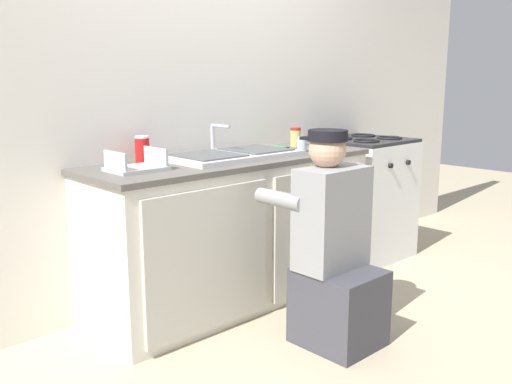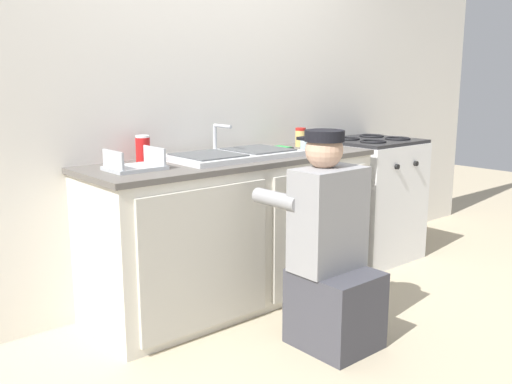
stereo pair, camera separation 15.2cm
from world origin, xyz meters
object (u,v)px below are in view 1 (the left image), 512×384
Objects in this scene: sink_double_basin at (233,155)px; stove_range at (362,198)px; soda_cup_red at (142,150)px; water_glass at (302,144)px; cell_phone at (278,147)px; plumber_person at (334,257)px; condiment_jar at (295,137)px; dish_rack_tray at (136,166)px.

sink_double_basin reaches higher than stove_range.
water_glass is at bearing -16.30° from soda_cup_red.
cell_phone is (1.03, -0.05, -0.07)m from soda_cup_red.
sink_double_basin is 0.54m from soda_cup_red.
plumber_person is 1.24m from condiment_jar.
stove_range is at bearing 7.38° from water_glass.
water_glass is at bearing -172.62° from stove_range.
soda_cup_red reaches higher than stove_range.
soda_cup_red is at bearing 117.57° from plumber_person.
sink_double_basin reaches higher than cell_phone.
plumber_person reaches higher than water_glass.
dish_rack_tray is at bearing -129.19° from soda_cup_red.
soda_cup_red is at bearing 177.34° from condiment_jar.
condiment_jar is at bearing -2.66° from soda_cup_red.
soda_cup_red is 1.03m from cell_phone.
soda_cup_red reaches higher than condiment_jar.
stove_range is 9.19× the size of water_glass.
dish_rack_tray is at bearing -172.67° from cell_phone.
plumber_person is 1.20m from soda_cup_red.
plumber_person is at bearing -149.09° from stove_range.
plumber_person is 1.11m from dish_rack_tray.
sink_double_basin reaches higher than dish_rack_tray.
dish_rack_tray is (-0.16, -0.20, -0.05)m from soda_cup_red.
water_glass is (0.99, -0.29, -0.03)m from soda_cup_red.
water_glass is at bearing -129.60° from condiment_jar.
plumber_person is at bearing -62.43° from soda_cup_red.
plumber_person reaches higher than cell_phone.
sink_double_basin is at bearing 89.97° from plumber_person.
sink_double_basin is at bearing -165.48° from cell_phone.
sink_double_basin is at bearing 167.58° from water_glass.
stove_range is 0.81m from condiment_jar.
sink_double_basin is 2.86× the size of dish_rack_tray.
dish_rack_tray is (-0.67, -0.02, 0.01)m from sink_double_basin.
soda_cup_red is 1.04m from water_glass.
sink_double_basin is at bearing -169.43° from condiment_jar.
water_glass is (-0.82, -0.11, 0.48)m from stove_range.
stove_range is at bearing -11.81° from condiment_jar.
dish_rack_tray reaches higher than stove_range.
cell_phone is (0.53, 0.92, 0.43)m from plumber_person.
sink_double_basin is 1.38m from stove_range.
water_glass reaches higher than cell_phone.
stove_range is 0.83× the size of plumber_person.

